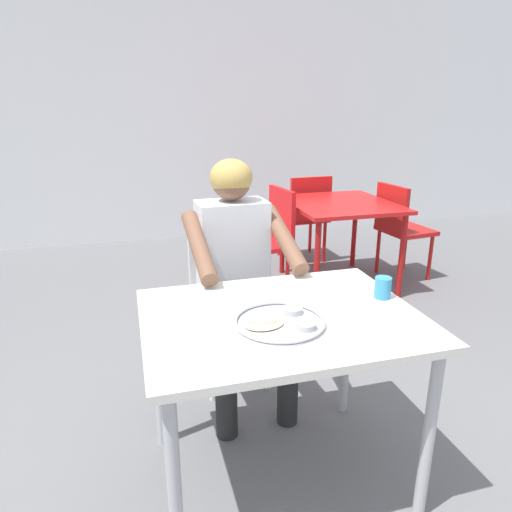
{
  "coord_description": "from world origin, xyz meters",
  "views": [
    {
      "loc": [
        -0.43,
        -1.45,
        1.47
      ],
      "look_at": [
        0.05,
        0.28,
        0.88
      ],
      "focal_mm": 32.68,
      "sensor_mm": 36.0,
      "label": 1
    }
  ],
  "objects": [
    {
      "name": "chair_red_left",
      "position": [
        0.61,
        1.91,
        0.48
      ],
      "size": [
        0.48,
        0.47,
        0.85
      ],
      "color": "red",
      "rests_on": "ground"
    },
    {
      "name": "drinking_cup",
      "position": [
        0.52,
        0.07,
        0.77
      ],
      "size": [
        0.07,
        0.07,
        0.09
      ],
      "color": "#338CBF",
      "rests_on": "table_foreground"
    },
    {
      "name": "diner_foreground",
      "position": [
        0.06,
        0.64,
        0.73
      ],
      "size": [
        0.51,
        0.57,
        1.22
      ],
      "color": "black",
      "rests_on": "ground"
    },
    {
      "name": "ground_plane",
      "position": [
        0.0,
        0.0,
        -0.03
      ],
      "size": [
        12.0,
        12.0,
        0.05
      ],
      "primitive_type": "cube",
      "color": "slate"
    },
    {
      "name": "thali_tray",
      "position": [
        0.05,
        -0.05,
        0.74
      ],
      "size": [
        0.32,
        0.32,
        0.03
      ],
      "color": "#B7BABF",
      "rests_on": "table_foreground"
    },
    {
      "name": "table_background_red",
      "position": [
        1.22,
        1.93,
        0.63
      ],
      "size": [
        0.82,
        0.91,
        0.71
      ],
      "color": "red",
      "rests_on": "ground"
    },
    {
      "name": "chair_foreground",
      "position": [
        0.05,
        0.86,
        0.5
      ],
      "size": [
        0.41,
        0.43,
        0.85
      ],
      "color": "silver",
      "rests_on": "ground"
    },
    {
      "name": "table_foreground",
      "position": [
        0.08,
        0.03,
        0.65
      ],
      "size": [
        1.01,
        0.77,
        0.73
      ],
      "color": "silver",
      "rests_on": "ground"
    },
    {
      "name": "chair_red_right",
      "position": [
        1.8,
        1.95,
        0.48
      ],
      "size": [
        0.43,
        0.45,
        0.82
      ],
      "color": "red",
      "rests_on": "ground"
    },
    {
      "name": "back_wall",
      "position": [
        0.0,
        3.8,
        1.7
      ],
      "size": [
        12.0,
        0.12,
        3.4
      ],
      "primitive_type": "cube",
      "color": "white",
      "rests_on": "ground"
    },
    {
      "name": "chair_red_far",
      "position": [
        1.19,
        2.58,
        0.48
      ],
      "size": [
        0.44,
        0.43,
        0.83
      ],
      "color": "red",
      "rests_on": "ground"
    }
  ]
}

